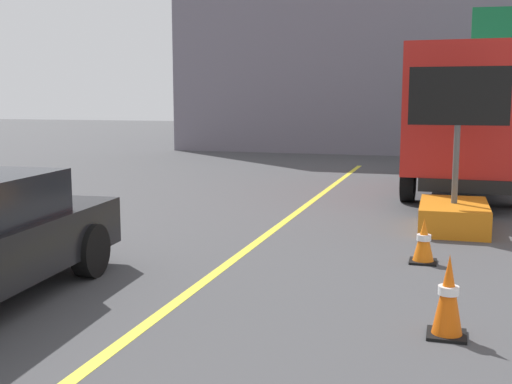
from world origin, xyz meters
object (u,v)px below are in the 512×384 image
(traffic_cone_far_lane, at_px, (448,296))
(traffic_cone_curbside, at_px, (424,241))
(arrow_board_trailer, at_px, (454,201))
(box_truck, at_px, (467,116))

(traffic_cone_far_lane, relative_size, traffic_cone_curbside, 1.30)
(traffic_cone_far_lane, bearing_deg, arrow_board_trailer, 89.21)
(arrow_board_trailer, xyz_separation_m, traffic_cone_far_lane, (-0.07, -5.12, -0.10))
(traffic_cone_far_lane, bearing_deg, traffic_cone_curbside, 96.75)
(arrow_board_trailer, bearing_deg, traffic_cone_curbside, -99.25)
(traffic_cone_far_lane, distance_m, traffic_cone_curbside, 2.73)
(traffic_cone_far_lane, height_order, traffic_cone_curbside, traffic_cone_far_lane)
(arrow_board_trailer, relative_size, box_truck, 0.35)
(box_truck, height_order, traffic_cone_far_lane, box_truck)
(box_truck, bearing_deg, traffic_cone_curbside, -95.16)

